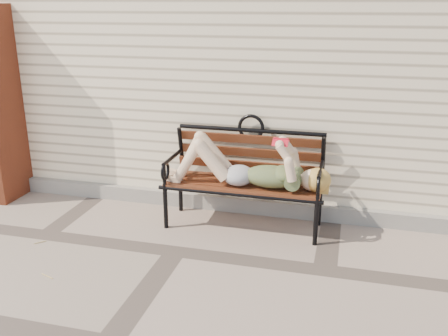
# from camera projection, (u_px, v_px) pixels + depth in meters

# --- Properties ---
(ground) EXTENTS (80.00, 80.00, 0.00)m
(ground) POSITION_uv_depth(u_px,v_px,m) (176.00, 251.00, 4.24)
(ground) COLOR gray
(ground) RESTS_ON ground
(house_wall) EXTENTS (8.00, 4.00, 3.00)m
(house_wall) POSITION_uv_depth(u_px,v_px,m) (250.00, 43.00, 6.51)
(house_wall) COLOR #F7E5C1
(house_wall) RESTS_ON ground
(foundation_strip) EXTENTS (8.00, 0.10, 0.15)m
(foundation_strip) POSITION_uv_depth(u_px,v_px,m) (208.00, 201.00, 5.10)
(foundation_strip) COLOR gray
(foundation_strip) RESTS_ON ground
(garden_bench) EXTENTS (1.57, 0.62, 1.01)m
(garden_bench) POSITION_uv_depth(u_px,v_px,m) (246.00, 166.00, 4.62)
(garden_bench) COLOR black
(garden_bench) RESTS_ON ground
(reading_woman) EXTENTS (1.48, 0.34, 0.46)m
(reading_woman) POSITION_uv_depth(u_px,v_px,m) (244.00, 167.00, 4.49)
(reading_woman) COLOR #0A3048
(reading_woman) RESTS_ON ground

